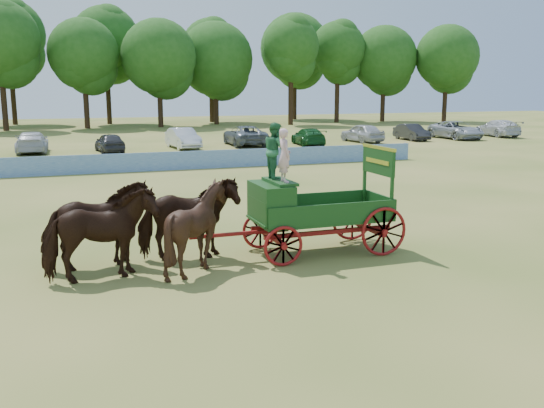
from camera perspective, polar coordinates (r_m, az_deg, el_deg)
The scene contains 9 objects.
ground at distance 19.38m, azimuth 10.93°, elevation -3.17°, with size 160.00×160.00×0.00m, color #A38E4A.
horse_lead_left at distance 15.24m, azimuth -15.88°, elevation -2.85°, with size 1.23×2.70×2.28m, color black.
horse_lead_right at distance 16.31m, azimuth -16.16°, elevation -1.97°, with size 1.23×2.70×2.28m, color black.
horse_wheel_left at distance 15.57m, azimuth -7.04°, elevation -2.21°, with size 1.84×2.07×2.28m, color black.
horse_wheel_right at distance 16.62m, azimuth -7.89°, elevation -1.40°, with size 1.23×2.70×2.28m, color black.
farm_dray at distance 16.89m, azimuth 2.33°, elevation 0.55°, with size 6.00×2.00×3.71m.
sponsor_banner at distance 35.46m, azimuth -5.45°, elevation 4.22°, with size 26.00×0.08×1.05m, color #1D519D.
parked_cars at distance 48.68m, azimuth -2.93°, elevation 6.37°, with size 58.66×7.38×1.60m.
treeline at distance 76.56m, azimuth -16.17°, elevation 14.30°, with size 92.34×22.16×15.81m.
Camera 1 is at (-9.69, -16.12, 4.68)m, focal length 40.00 mm.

